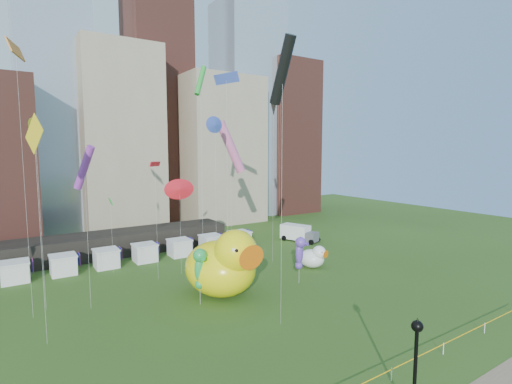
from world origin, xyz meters
TOP-DOWN VIEW (x-y plane):
  - skyline at (2.25, 61.06)m, footprint 101.00×23.00m
  - crane_right at (30.89, 64.00)m, footprint 23.00×1.00m
  - pavilion at (-4.00, 42.00)m, footprint 38.00×6.00m
  - vendor_tents at (1.02, 36.00)m, footprint 33.24×2.80m
  - big_duck at (3.92, 19.05)m, footprint 8.11×10.01m
  - small_duck at (18.19, 21.24)m, footprint 3.81×4.27m
  - seahorse_green at (0.94, 18.31)m, footprint 1.51×1.81m
  - seahorse_purple at (12.97, 17.72)m, footprint 1.56×1.77m
  - lamppost at (3.64, -3.20)m, footprint 0.64×0.64m
  - box_truck at (25.97, 33.64)m, footprint 4.28×6.62m
  - kite_0 at (-0.02, 27.79)m, footprint 1.58×1.27m
  - kite_1 at (10.90, 29.64)m, footprint 4.20×1.55m
  - kite_2 at (15.47, 26.38)m, footprint 1.08×2.50m
  - kite_3 at (5.01, 26.15)m, footprint 2.10×1.60m
  - kite_4 at (-12.37, 17.89)m, footprint 1.03×2.87m
  - kite_5 at (6.41, 25.38)m, footprint 1.88×1.00m
  - kite_6 at (-12.97, 23.95)m, footprint 1.58×3.91m
  - kite_7 at (-8.20, 23.30)m, footprint 2.05×2.37m
  - kite_8 at (3.03, 28.19)m, footprint 2.48×0.40m
  - kite_10 at (4.93, 10.60)m, footprint 1.15×3.23m
  - kite_11 at (-3.81, 33.20)m, footprint 0.67×2.36m
  - kite_12 at (-11.81, 25.34)m, footprint 0.81×1.25m
  - kite_13 at (7.56, 24.66)m, footprint 1.50×3.77m

SIDE VIEW (x-z plane):
  - vendor_tents at x=1.02m, z-range -0.09..2.31m
  - box_truck at x=25.97m, z-range 0.04..2.68m
  - small_duck at x=18.19m, z-range -0.12..2.87m
  - pavilion at x=-4.00m, z-range 0.00..3.20m
  - big_duck at x=3.92m, z-range -0.30..6.99m
  - lamppost at x=3.64m, z-range 0.68..6.79m
  - seahorse_purple at x=12.97m, z-range 1.14..6.49m
  - seahorse_green at x=0.94m, z-range 1.16..6.80m
  - kite_11 at x=-3.81m, z-range 4.22..13.49m
  - kite_8 at x=3.03m, z-range 4.58..16.21m
  - kite_0 at x=-0.02m, z-range 6.41..20.18m
  - kite_7 at x=-8.20m, z-range 5.68..21.23m
  - kite_1 at x=10.90m, z-range 5.99..24.96m
  - kite_4 at x=-12.37m, z-range 7.12..24.88m
  - kite_12 at x=-11.81m, z-range 8.20..26.20m
  - kite_5 at x=6.41m, z-range 8.47..27.43m
  - kite_2 at x=15.47m, z-range 9.29..31.58m
  - skyline at x=2.25m, z-range -12.56..55.44m
  - kite_10 at x=4.93m, z-range 9.38..33.57m
  - kite_3 at x=5.01m, z-range 10.54..35.28m
  - kite_13 at x=7.56m, z-range 11.20..35.02m
  - kite_6 at x=-12.97m, z-range 11.29..35.31m
  - crane_right at x=30.89m, z-range 8.90..84.90m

